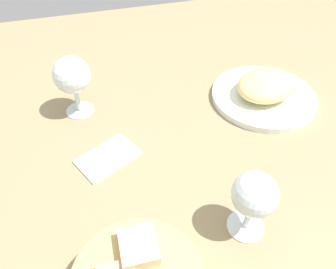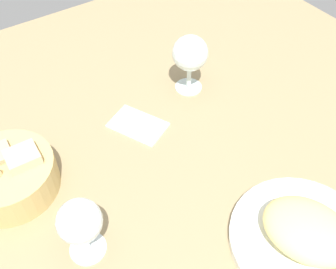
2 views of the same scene
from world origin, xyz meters
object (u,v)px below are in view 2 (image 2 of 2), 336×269
bread_basket (8,175)px  folded_napkin (138,124)px  plate (303,240)px  wine_glass_far (80,223)px  wine_glass_near (190,55)px

bread_basket → folded_napkin: size_ratio=1.50×
plate → folded_napkin: (36.32, 8.29, -0.30)cm
bread_basket → wine_glass_far: size_ratio=1.40×
plate → wine_glass_near: wine_glass_near is taller
wine_glass_near → folded_napkin: size_ratio=1.18×
bread_basket → plate: bearing=-136.5°
bread_basket → wine_glass_far: 19.41cm
wine_glass_far → folded_napkin: wine_glass_far is taller
plate → wine_glass_near: (40.08, -7.07, 8.06)cm
plate → bread_basket: bearing=43.5°
plate → folded_napkin: size_ratio=2.10×
wine_glass_near → folded_napkin: 17.89cm
wine_glass_far → wine_glass_near: bearing=-58.0°
bread_basket → wine_glass_near: bearing=-84.2°
bread_basket → wine_glass_near: wine_glass_near is taller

